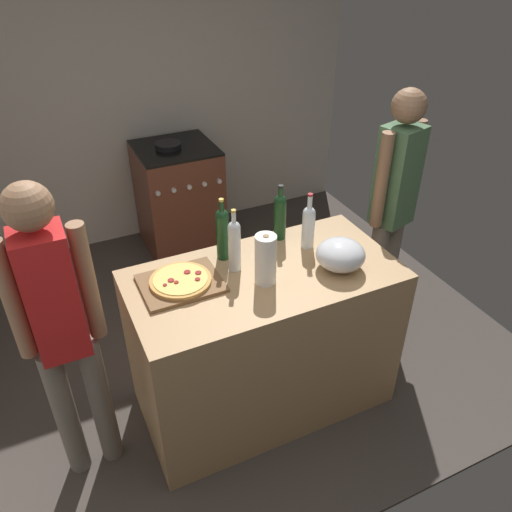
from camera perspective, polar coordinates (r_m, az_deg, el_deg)
ground_plane at (r=3.83m, az=-5.64°, el=-7.25°), size 3.86×3.48×0.02m
kitchen_wall_rear at (r=4.50m, az=-13.61°, el=17.49°), size 3.86×0.10×2.60m
counter at (r=2.96m, az=0.84°, el=-9.39°), size 1.42×0.72×0.94m
cutting_board at (r=2.60m, az=-8.35°, el=-3.04°), size 0.40×0.32×0.02m
pizza at (r=2.59m, az=-8.38°, el=-2.67°), size 0.31×0.31×0.03m
mixing_bowl at (r=2.70m, az=9.38°, el=0.14°), size 0.26×0.26×0.16m
paper_towel_roll at (r=2.53m, az=1.08°, el=-0.40°), size 0.11×0.11×0.27m
wine_bottle_amber at (r=2.82m, az=5.85°, el=3.47°), size 0.07×0.07×0.33m
wine_bottle_clear at (r=2.88m, az=2.69°, el=4.61°), size 0.07×0.07×0.33m
wine_bottle_green at (r=2.70m, az=-3.74°, el=2.71°), size 0.07×0.07×0.36m
wine_bottle_dark at (r=2.61m, az=-2.42°, el=1.38°), size 0.07×0.07×0.35m
stove at (r=4.48m, az=-8.56°, el=6.45°), size 0.64×0.64×0.96m
person_in_stripes at (r=2.47m, az=-20.89°, el=-7.31°), size 0.38×0.20×1.67m
person_in_red at (r=3.37m, az=15.00°, el=5.89°), size 0.38×0.25×1.69m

